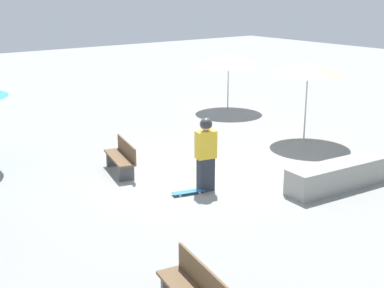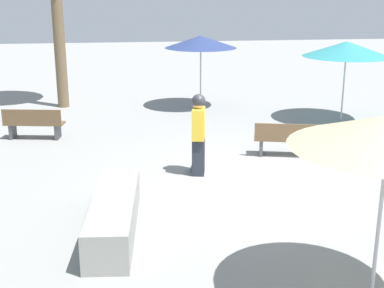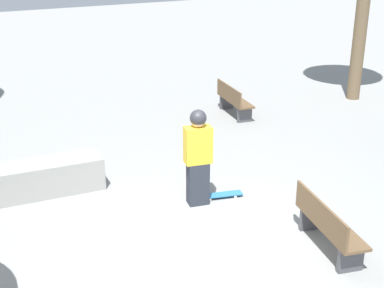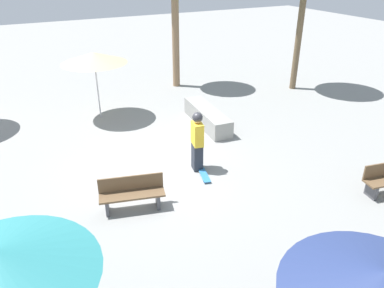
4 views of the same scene
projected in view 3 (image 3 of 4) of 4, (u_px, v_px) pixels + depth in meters
ground_plane at (196, 236)px, 8.77m from camera, size 60.00×60.00×0.00m
skater_main at (198, 154)px, 9.50m from camera, size 0.52×0.36×1.80m
skateboard at (221, 195)px, 10.04m from camera, size 0.82×0.40×0.07m
concrete_ledge at (24, 181)px, 10.00m from camera, size 2.98×0.96×0.63m
bench_near at (327, 225)px, 8.25m from camera, size 0.82×1.66×0.85m
bench_far at (233, 100)px, 14.50m from camera, size 0.72×1.65×0.85m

